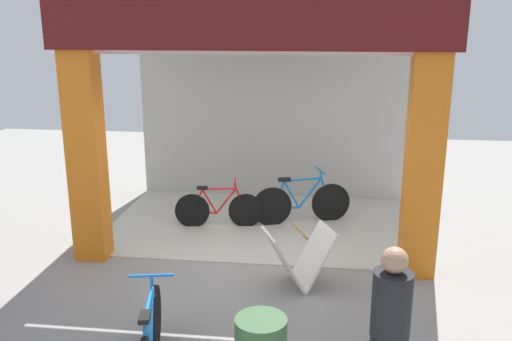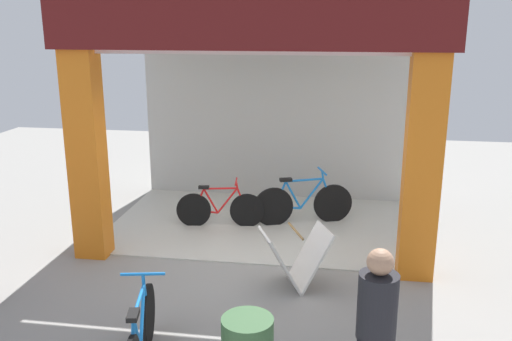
{
  "view_description": "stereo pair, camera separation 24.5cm",
  "coord_description": "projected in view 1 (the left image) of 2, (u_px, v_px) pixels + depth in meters",
  "views": [
    {
      "loc": [
        0.95,
        -6.97,
        3.3
      ],
      "look_at": [
        0.0,
        0.79,
        1.15
      ],
      "focal_mm": 38.4,
      "sensor_mm": 36.0,
      "label": 1
    },
    {
      "loc": [
        1.19,
        -6.94,
        3.3
      ],
      "look_at": [
        0.0,
        0.79,
        1.15
      ],
      "focal_mm": 38.4,
      "sensor_mm": 36.0,
      "label": 2
    }
  ],
  "objects": [
    {
      "name": "ground_plane",
      "position": [
        249.0,
        265.0,
        7.66
      ],
      "size": [
        17.93,
        17.93,
        0.0
      ],
      "primitive_type": "plane",
      "color": "gray",
      "rests_on": "ground"
    },
    {
      "name": "shop_facade",
      "position": [
        262.0,
        108.0,
        8.63
      ],
      "size": [
        5.17,
        3.49,
        3.72
      ],
      "color": "beige",
      "rests_on": "ground"
    },
    {
      "name": "bicycle_inside_0",
      "position": [
        219.0,
        209.0,
        8.96
      ],
      "size": [
        1.44,
        0.4,
        0.8
      ],
      "color": "black",
      "rests_on": "ground"
    },
    {
      "name": "bicycle_inside_1",
      "position": [
        301.0,
        203.0,
        9.11
      ],
      "size": [
        1.61,
        0.61,
        0.92
      ],
      "color": "black",
      "rests_on": "ground"
    },
    {
      "name": "bicycle_parked_0",
      "position": [
        151.0,
        339.0,
        5.24
      ],
      "size": [
        0.45,
        1.59,
        0.89
      ],
      "color": "black",
      "rests_on": "ground"
    },
    {
      "name": "sandwich_board_sign",
      "position": [
        299.0,
        258.0,
        6.96
      ],
      "size": [
        1.0,
        0.85,
        0.78
      ],
      "color": "silver",
      "rests_on": "ground"
    },
    {
      "name": "pedestrian_0",
      "position": [
        389.0,
        334.0,
        4.49
      ],
      "size": [
        0.33,
        0.33,
        1.58
      ],
      "color": "black",
      "rests_on": "ground"
    }
  ]
}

